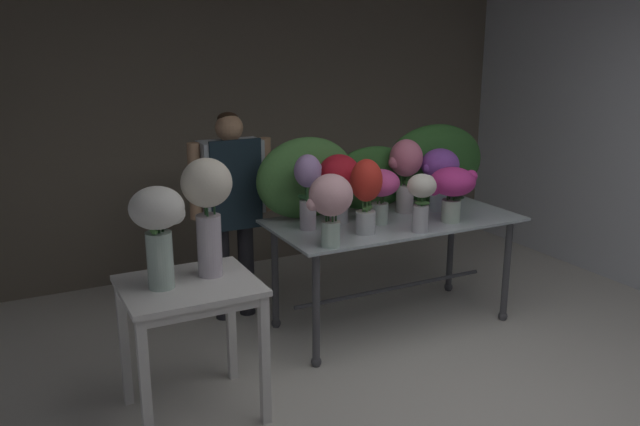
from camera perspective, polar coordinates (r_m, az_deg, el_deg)
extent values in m
plane|color=silver|center=(4.92, 2.99, -9.78)|extent=(7.56, 7.56, 0.00)
cube|color=#706656|center=(6.03, -5.07, 9.58)|extent=(5.11, 0.12, 2.98)
cube|color=silver|center=(6.18, 24.47, 8.42)|extent=(0.12, 3.56, 2.98)
cube|color=silver|center=(4.69, 6.50, -0.63)|extent=(1.78, 0.86, 0.02)
cylinder|color=#4C4C51|center=(4.18, -0.35, -8.47)|extent=(0.05, 0.05, 0.79)
sphere|color=#4C4C51|center=(4.34, -0.34, -12.90)|extent=(0.07, 0.07, 0.07)
cylinder|color=#4C4C51|center=(5.04, 16.03, -4.86)|extent=(0.05, 0.05, 0.79)
sphere|color=#4C4C51|center=(5.18, 15.74, -8.68)|extent=(0.07, 0.07, 0.07)
cylinder|color=#4C4C51|center=(4.74, -3.96, -5.57)|extent=(0.05, 0.05, 0.79)
sphere|color=#4C4C51|center=(4.88, -3.88, -9.59)|extent=(0.07, 0.07, 0.07)
cylinder|color=#4C4C51|center=(5.51, 11.38, -2.83)|extent=(0.05, 0.05, 0.79)
sphere|color=#4C4C51|center=(5.64, 11.19, -6.37)|extent=(0.07, 0.07, 0.07)
cylinder|color=#4C4C51|center=(4.86, 6.31, -6.60)|extent=(1.58, 0.03, 0.03)
cube|color=white|center=(3.61, -11.43, -6.25)|extent=(0.72, 0.63, 0.03)
cube|color=white|center=(3.62, -11.40, -6.91)|extent=(0.66, 0.57, 0.06)
cube|color=white|center=(3.47, -15.07, -14.61)|extent=(0.05, 0.05, 0.76)
cube|color=white|center=(3.63, -4.88, -12.73)|extent=(0.05, 0.05, 0.76)
cube|color=white|center=(3.95, -16.80, -10.91)|extent=(0.05, 0.05, 0.76)
cube|color=white|center=(4.09, -7.82, -9.45)|extent=(0.05, 0.05, 0.76)
cylinder|color=#232328|center=(4.93, -8.59, -4.69)|extent=(0.12, 0.12, 0.82)
cylinder|color=#232328|center=(4.99, -6.50, -4.38)|extent=(0.12, 0.12, 0.82)
cube|color=#B2BCC6|center=(4.77, -7.82, 3.15)|extent=(0.45, 0.22, 0.54)
cube|color=#192833|center=(4.68, -7.33, 2.42)|extent=(0.38, 0.02, 0.66)
cylinder|color=tan|center=(4.70, -10.92, 2.73)|extent=(0.09, 0.09, 0.55)
cylinder|color=tan|center=(4.87, -4.82, 3.39)|extent=(0.09, 0.09, 0.55)
sphere|color=tan|center=(4.71, -7.98, 7.41)|extent=(0.20, 0.20, 0.20)
ellipsoid|color=black|center=(4.72, -8.09, 8.22)|extent=(0.15, 0.15, 0.09)
ellipsoid|color=#477F3D|center=(4.62, -1.22, 3.08)|extent=(0.76, 0.25, 0.59)
ellipsoid|color=#2D6028|center=(4.89, 4.60, 3.08)|extent=(0.74, 0.21, 0.48)
ellipsoid|color=#2D6028|center=(5.19, 9.99, 4.34)|extent=(0.90, 0.27, 0.61)
cylinder|color=silver|center=(4.38, 8.80, -0.51)|extent=(0.11, 0.11, 0.18)
cylinder|color=#9EBCB2|center=(4.39, 8.78, -1.15)|extent=(0.10, 0.10, 0.08)
cylinder|color=#387033|center=(4.38, 9.13, 0.16)|extent=(0.01, 0.01, 0.26)
cylinder|color=#387033|center=(4.37, 8.58, 0.15)|extent=(0.01, 0.01, 0.26)
cylinder|color=#387033|center=(4.35, 8.87, 0.05)|extent=(0.01, 0.01, 0.26)
ellipsoid|color=white|center=(4.32, 8.92, 2.38)|extent=(0.19, 0.19, 0.16)
sphere|color=white|center=(4.31, 8.16, 2.18)|extent=(0.06, 0.06, 0.06)
sphere|color=white|center=(4.38, 9.48, 2.76)|extent=(0.09, 0.09, 0.09)
ellipsoid|color=#477F3D|center=(4.34, 8.94, 0.88)|extent=(0.11, 0.09, 0.03)
cylinder|color=silver|center=(4.55, 5.26, -0.02)|extent=(0.12, 0.12, 0.15)
cylinder|color=#9EBCB2|center=(4.56, 5.24, -0.52)|extent=(0.11, 0.11, 0.06)
cylinder|color=#2D6028|center=(4.55, 5.54, 0.62)|extent=(0.01, 0.01, 0.23)
cylinder|color=#2D6028|center=(4.56, 5.09, 0.67)|extent=(0.01, 0.01, 0.23)
cylinder|color=#2D6028|center=(4.52, 5.05, 0.52)|extent=(0.01, 0.01, 0.23)
cylinder|color=#2D6028|center=(4.52, 5.38, 0.53)|extent=(0.01, 0.01, 0.23)
ellipsoid|color=#E54C9E|center=(4.49, 5.32, 2.66)|extent=(0.27, 0.27, 0.19)
sphere|color=#E54C9E|center=(4.42, 4.26, 2.18)|extent=(0.06, 0.06, 0.06)
cylinder|color=silver|center=(4.67, 11.42, 0.20)|extent=(0.13, 0.13, 0.16)
cylinder|color=#9EBCB2|center=(4.68, 11.39, -0.32)|extent=(0.12, 0.12, 0.07)
cylinder|color=#2D6028|center=(4.68, 11.65, 0.73)|extent=(0.01, 0.01, 0.22)
cylinder|color=#2D6028|center=(4.67, 11.27, 0.74)|extent=(0.01, 0.01, 0.22)
cylinder|color=#2D6028|center=(4.64, 11.08, 0.64)|extent=(0.01, 0.01, 0.22)
cylinder|color=#2D6028|center=(4.64, 11.60, 0.63)|extent=(0.01, 0.01, 0.22)
ellipsoid|color=#D1338E|center=(4.62, 11.56, 2.72)|extent=(0.32, 0.32, 0.20)
sphere|color=#D1338E|center=(4.57, 9.94, 2.18)|extent=(0.11, 0.11, 0.11)
sphere|color=#D1338E|center=(4.68, 13.12, 3.16)|extent=(0.09, 0.09, 0.09)
ellipsoid|color=#28562D|center=(4.65, 11.97, 1.40)|extent=(0.09, 0.11, 0.03)
cylinder|color=silver|center=(4.39, -1.07, -0.17)|extent=(0.11, 0.11, 0.20)
cylinder|color=#9EBCB2|center=(4.41, -1.06, -0.86)|extent=(0.10, 0.10, 0.08)
cylinder|color=#28562D|center=(4.39, -0.87, 0.81)|extent=(0.01, 0.01, 0.32)
cylinder|color=#28562D|center=(4.39, -1.25, 0.81)|extent=(0.01, 0.01, 0.32)
cylinder|color=#28562D|center=(4.35, -1.16, 0.69)|extent=(0.01, 0.01, 0.32)
ellipsoid|color=#B28ED1|center=(4.32, -1.09, 3.71)|extent=(0.18, 0.18, 0.22)
sphere|color=#B28ED1|center=(4.29, -1.78, 3.54)|extent=(0.06, 0.06, 0.06)
sphere|color=#B28ED1|center=(4.37, -0.29, 4.03)|extent=(0.07, 0.07, 0.07)
ellipsoid|color=#28562D|center=(4.38, -1.57, 1.41)|extent=(0.05, 0.10, 0.03)
cylinder|color=silver|center=(4.31, 4.02, -0.82)|extent=(0.13, 0.13, 0.15)
cylinder|color=#9EBCB2|center=(4.32, 4.01, -1.36)|extent=(0.12, 0.12, 0.06)
cylinder|color=#477F3D|center=(4.31, 4.37, 0.10)|extent=(0.01, 0.01, 0.27)
cylinder|color=#477F3D|center=(4.31, 3.82, 0.12)|extent=(0.01, 0.01, 0.27)
cylinder|color=#477F3D|center=(4.28, 3.79, 0.02)|extent=(0.01, 0.01, 0.27)
cylinder|color=#477F3D|center=(4.27, 4.12, -0.02)|extent=(0.01, 0.01, 0.27)
ellipsoid|color=red|center=(4.24, 4.09, 2.87)|extent=(0.21, 0.21, 0.28)
sphere|color=red|center=(4.23, 3.20, 2.97)|extent=(0.08, 0.08, 0.08)
ellipsoid|color=#477F3D|center=(4.29, 4.17, 0.44)|extent=(0.11, 0.07, 0.03)
cylinder|color=silver|center=(4.86, 7.44, 1.26)|extent=(0.13, 0.13, 0.20)
cylinder|color=#9EBCB2|center=(4.87, 7.41, 0.60)|extent=(0.12, 0.12, 0.09)
cylinder|color=#2D6028|center=(4.86, 7.65, 2.05)|extent=(0.01, 0.01, 0.32)
cylinder|color=#2D6028|center=(4.86, 7.33, 2.07)|extent=(0.01, 0.01, 0.32)
cylinder|color=#2D6028|center=(4.83, 7.12, 2.00)|extent=(0.01, 0.01, 0.32)
cylinder|color=#2D6028|center=(4.83, 7.57, 1.97)|extent=(0.01, 0.01, 0.32)
ellipsoid|color=pink|center=(4.79, 7.56, 4.80)|extent=(0.24, 0.24, 0.27)
sphere|color=pink|center=(4.75, 6.63, 4.43)|extent=(0.10, 0.10, 0.10)
ellipsoid|color=#477F3D|center=(4.87, 7.70, 2.75)|extent=(0.11, 0.08, 0.03)
cylinder|color=silver|center=(4.03, 0.94, -1.84)|extent=(0.12, 0.12, 0.16)
cylinder|color=#9EBCB2|center=(4.05, 0.94, -2.45)|extent=(0.11, 0.11, 0.07)
cylinder|color=#28562D|center=(4.02, 1.40, -1.14)|extent=(0.01, 0.01, 0.24)
cylinder|color=#28562D|center=(4.03, 0.75, -1.10)|extent=(0.01, 0.01, 0.24)
cylinder|color=#28562D|center=(4.01, 0.54, -1.20)|extent=(0.01, 0.01, 0.24)
cylinder|color=#28562D|center=(4.00, 1.11, -1.23)|extent=(0.01, 0.01, 0.24)
ellipsoid|color=#EFB2BC|center=(3.97, 0.96, 1.59)|extent=(0.27, 0.27, 0.26)
sphere|color=#EFB2BC|center=(3.93, -0.66, 0.76)|extent=(0.08, 0.08, 0.08)
cylinder|color=silver|center=(4.96, 10.35, 1.26)|extent=(0.13, 0.13, 0.18)
cylinder|color=#9EBCB2|center=(4.97, 10.32, 0.70)|extent=(0.12, 0.12, 0.07)
cylinder|color=#28562D|center=(4.96, 10.66, 1.91)|extent=(0.01, 0.01, 0.27)
cylinder|color=#28562D|center=(4.96, 10.26, 1.92)|extent=(0.01, 0.01, 0.27)
cylinder|color=#28562D|center=(4.92, 10.11, 1.82)|extent=(0.01, 0.01, 0.27)
cylinder|color=#28562D|center=(4.92, 10.51, 1.80)|extent=(0.01, 0.01, 0.27)
ellipsoid|color=purple|center=(4.90, 10.50, 4.20)|extent=(0.28, 0.28, 0.24)
sphere|color=purple|center=(4.82, 9.43, 3.91)|extent=(0.07, 0.07, 0.07)
ellipsoid|color=#387033|center=(4.92, 10.03, 2.47)|extent=(0.08, 0.11, 0.03)
cylinder|color=silver|center=(4.56, 1.67, 0.19)|extent=(0.13, 0.13, 0.16)
cylinder|color=#9EBCB2|center=(4.57, 1.66, -0.37)|extent=(0.12, 0.12, 0.07)
cylinder|color=#28562D|center=(4.55, 1.91, 0.91)|extent=(0.01, 0.01, 0.26)
cylinder|color=#28562D|center=(4.57, 1.52, 0.97)|extent=(0.01, 0.01, 0.26)
cylinder|color=#28562D|center=(4.53, 1.46, 0.84)|extent=(0.01, 0.01, 0.26)
cylinder|color=#28562D|center=(4.52, 1.77, 0.80)|extent=(0.01, 0.01, 0.26)
ellipsoid|color=red|center=(4.50, 1.69, 3.48)|extent=(0.29, 0.29, 0.27)
sphere|color=red|center=(4.55, 2.64, 3.17)|extent=(0.11, 0.11, 0.11)
cylinder|color=silver|center=(3.52, -13.84, -4.04)|extent=(0.14, 0.14, 0.31)
cylinder|color=#9EBCB2|center=(3.55, -13.76, -5.35)|extent=(0.13, 0.13, 0.13)
cylinder|color=#28562D|center=(3.51, -13.50, -3.40)|extent=(0.01, 0.01, 0.36)
cylinder|color=#28562D|center=(3.53, -13.93, -3.36)|extent=(0.01, 0.01, 0.36)
cylinder|color=#28562D|center=(3.50, -14.33, -3.52)|extent=(0.01, 0.01, 0.36)
cylinder|color=#28562D|center=(3.49, -13.80, -3.55)|extent=(0.01, 0.01, 0.36)
ellipsoid|color=white|center=(3.44, -14.14, 0.44)|extent=(0.28, 0.28, 0.22)
sphere|color=white|center=(3.44, -15.39, 0.13)|extent=(0.12, 0.12, 0.12)
sphere|color=white|center=(3.46, -12.72, -0.02)|extent=(0.12, 0.12, 0.12)
ellipsoid|color=#477F3D|center=(3.43, -14.36, -1.53)|extent=(0.05, 0.10, 0.03)
cylinder|color=silver|center=(3.64, -9.67, -2.82)|extent=(0.14, 0.14, 0.35)
cylinder|color=#9EBCB2|center=(3.67, -9.60, -4.26)|extent=(0.13, 0.13, 0.15)
cylinder|color=#28562D|center=(3.63, -9.15, -1.92)|extent=(0.01, 0.01, 0.44)
cylinder|color=#28562D|center=(3.63, -9.92, -1.95)|extent=(0.01, 0.01, 0.44)
cylinder|color=#28562D|center=(3.60, -9.75, -2.10)|extent=(0.01, 0.01, 0.44)
ellipsoid|color=silver|center=(3.55, -9.92, 2.63)|extent=(0.28, 0.28, 0.27)
sphere|color=silver|center=(3.51, -10.97, 2.17)|extent=(0.12, 0.12, 0.12)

